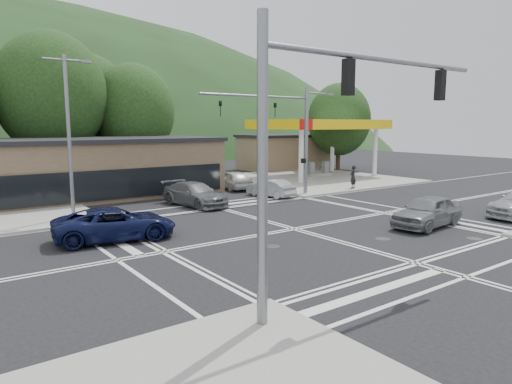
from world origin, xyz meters
TOP-DOWN VIEW (x-y plane):
  - ground at (0.00, 0.00)m, footprint 120.00×120.00m
  - sidewalk_ne at (15.00, 15.00)m, footprint 16.00×16.00m
  - gas_station_canopy at (16.99, 15.99)m, footprint 12.32×8.34m
  - convenience_store at (20.00, 25.00)m, footprint 10.00×6.00m
  - commercial_row at (-8.00, 17.00)m, footprint 24.00×8.00m
  - hill_north at (0.00, 90.00)m, footprint 252.00×126.00m
  - tree_n_b at (-6.00, 24.00)m, footprint 9.00×9.00m
  - tree_n_c at (1.00, 24.00)m, footprint 7.60×7.60m
  - tree_n_e at (-2.00, 28.00)m, footprint 8.40×8.40m
  - tree_ne at (24.00, 20.00)m, footprint 7.20×7.20m
  - streetlight_nw at (-8.44, 9.00)m, footprint 2.50×0.25m
  - signal_mast_ne at (6.95, 8.20)m, footprint 11.65×0.30m
  - signal_mast_sw at (-6.39, -8.20)m, footprint 9.14×0.28m
  - car_blue_west at (-8.13, 3.19)m, footprint 5.83×3.42m
  - car_grey_center at (5.97, -3.67)m, footprint 4.97×2.43m
  - car_queue_a at (5.50, 9.00)m, footprint 1.95×4.08m
  - car_queue_b at (5.50, 14.00)m, footprint 2.54×4.75m
  - car_northbound at (-0.82, 9.00)m, footprint 2.93×5.56m
  - pedestrian at (13.00, 7.80)m, footprint 0.78×0.62m

SIDE VIEW (x-z plane):
  - ground at x=0.00m, z-range 0.00..0.00m
  - hill_north at x=0.00m, z-range -70.00..70.00m
  - sidewalk_ne at x=15.00m, z-range 0.00..0.15m
  - car_queue_a at x=5.50m, z-range 0.00..1.29m
  - car_blue_west at x=-8.13m, z-range 0.00..1.52m
  - car_queue_b at x=5.50m, z-range 0.00..1.54m
  - car_northbound at x=-0.82m, z-range 0.00..1.54m
  - car_grey_center at x=5.97m, z-range 0.00..1.63m
  - pedestrian at x=13.00m, z-range 0.15..2.02m
  - convenience_store at x=20.00m, z-range 0.00..3.80m
  - commercial_row at x=-8.00m, z-range 0.00..4.00m
  - gas_station_canopy at x=16.99m, z-range 2.17..7.92m
  - streetlight_nw at x=-8.44m, z-range 0.55..9.55m
  - signal_mast_ne at x=6.95m, z-range 1.07..9.07m
  - signal_mast_sw at x=-6.39m, z-range 1.12..9.12m
  - tree_ne at x=24.00m, z-range 0.85..10.84m
  - tree_n_c at x=1.00m, z-range 1.06..11.93m
  - tree_n_e at x=-2.00m, z-range 1.15..13.13m
  - tree_n_b at x=-6.00m, z-range 1.30..14.28m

